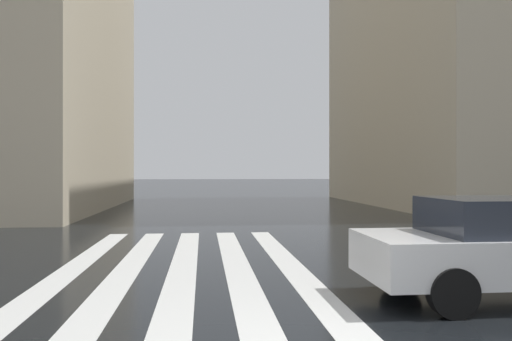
% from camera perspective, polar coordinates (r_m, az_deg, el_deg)
% --- Properties ---
extents(zebra_crossing, '(13.00, 4.50, 0.01)m').
position_cam_1_polar(zebra_crossing, '(8.40, -8.51, -12.31)').
color(zebra_crossing, silver).
rests_on(zebra_crossing, ground_plane).
extents(car_white, '(1.85, 4.10, 1.41)m').
position_cam_1_polar(car_white, '(8.03, 26.79, -7.42)').
color(car_white, silver).
rests_on(car_white, ground_plane).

